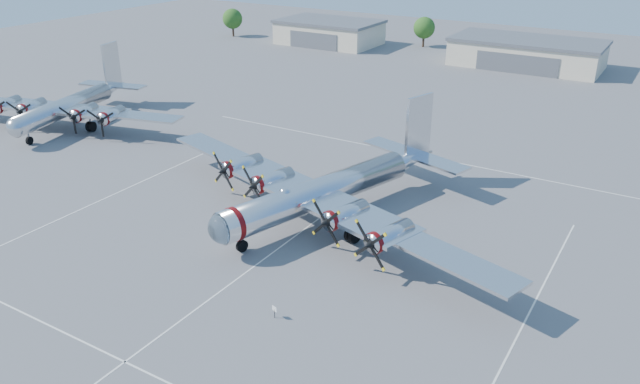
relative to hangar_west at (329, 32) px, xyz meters
The scene contains 9 objects.
ground 93.54m from the hangar_west, 61.23° to the right, with size 260.00×260.00×0.00m, color #545456.
parking_lines 95.08m from the hangar_west, 61.74° to the right, with size 60.00×50.08×0.01m.
hangar_west is the anchor object (origin of this frame).
hangar_center 45.00m from the hangar_west, ahead, with size 28.60×14.60×5.40m.
tree_far_west 25.36m from the hangar_west, behind, with size 4.80×4.80×6.64m.
tree_west 21.61m from the hangar_west, 21.89° to the left, with size 4.80×4.80×6.64m.
main_bomber_b29 90.11m from the hangar_west, 59.57° to the right, with size 45.20×30.92×10.00m, color silver, non-canonical shape.
bomber_west 71.36m from the hangar_west, 90.60° to the right, with size 36.73×26.01×9.70m, color silver, non-canonical shape.
info_placard 107.37m from the hangar_west, 61.76° to the right, with size 0.51×0.19×1.01m.
Camera 1 is at (28.80, -44.03, 27.77)m, focal length 35.00 mm.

